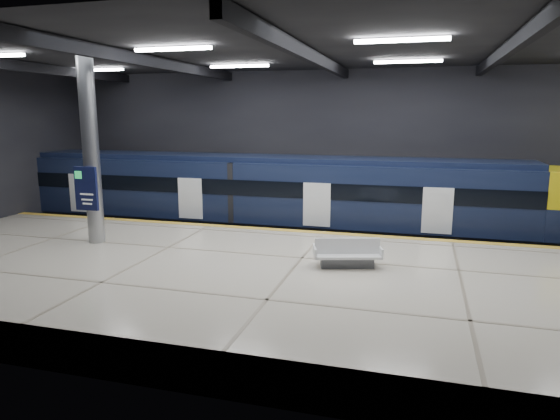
% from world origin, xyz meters
% --- Properties ---
extents(ground, '(30.00, 30.00, 0.00)m').
position_xyz_m(ground, '(0.00, 0.00, 0.00)').
color(ground, black).
rests_on(ground, ground).
extents(room_shell, '(30.10, 16.10, 8.05)m').
position_xyz_m(room_shell, '(-0.00, 0.00, 5.72)').
color(room_shell, black).
rests_on(room_shell, ground).
extents(platform, '(30.00, 11.00, 1.10)m').
position_xyz_m(platform, '(0.00, -2.50, 0.55)').
color(platform, beige).
rests_on(platform, ground).
extents(safety_strip, '(30.00, 0.40, 0.01)m').
position_xyz_m(safety_strip, '(0.00, 2.75, 1.11)').
color(safety_strip, gold).
rests_on(safety_strip, platform).
extents(rails, '(30.00, 1.52, 0.16)m').
position_xyz_m(rails, '(0.00, 5.50, 0.08)').
color(rails, gray).
rests_on(rails, ground).
extents(train, '(29.40, 2.84, 3.79)m').
position_xyz_m(train, '(-1.76, 5.50, 2.06)').
color(train, black).
rests_on(train, ground).
extents(bench, '(2.28, 1.43, 0.94)m').
position_xyz_m(bench, '(1.60, -1.58, 1.43)').
color(bench, '#595B60').
rests_on(bench, platform).
extents(bicycle, '(0.52, 1.46, 0.77)m').
position_xyz_m(bicycle, '(1.22, -0.90, 1.48)').
color(bicycle, '#99999E').
rests_on(bicycle, platform).
extents(pannier_bag, '(0.31, 0.20, 0.35)m').
position_xyz_m(pannier_bag, '(0.62, -0.90, 1.28)').
color(pannier_bag, black).
rests_on(pannier_bag, platform).
extents(info_column, '(0.90, 0.78, 6.90)m').
position_xyz_m(info_column, '(-8.00, -1.03, 4.46)').
color(info_column, '#9EA0A5').
rests_on(info_column, platform).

